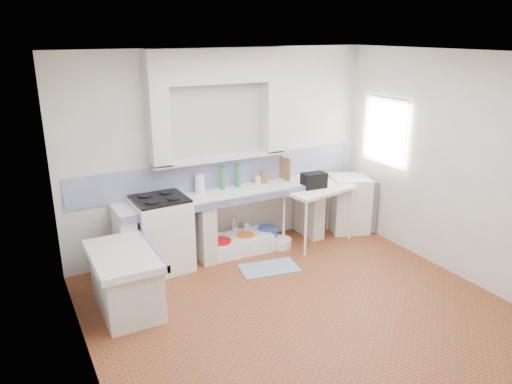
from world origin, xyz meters
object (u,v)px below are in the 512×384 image
sink (239,244)px  fridge (349,204)px  side_table (318,215)px  stove (162,234)px

sink → fridge: size_ratio=1.03×
sink → side_table: size_ratio=0.88×
stove → sink: stove is taller
stove → side_table: stove is taller
sink → side_table: side_table is taller
stove → sink: (1.12, -0.02, -0.37)m
stove → fridge: 2.99m
stove → sink: bearing=-3.2°
sink → fridge: (1.87, -0.09, 0.33)m
sink → side_table: (1.17, -0.25, 0.32)m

